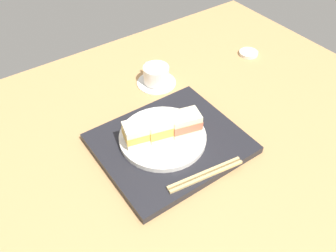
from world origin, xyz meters
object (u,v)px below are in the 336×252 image
(sandwich_plate, at_px, (163,137))
(sandwich_middle, at_px, (162,127))
(sandwich_near, at_px, (139,133))
(sandwich_far, at_px, (185,123))
(small_sauce_dish, at_px, (249,53))
(coffee_cup, at_px, (156,76))
(chopsticks_pair, at_px, (206,175))

(sandwich_plate, relative_size, sandwich_middle, 2.48)
(sandwich_near, bearing_deg, sandwich_plate, -17.26)
(sandwich_middle, height_order, sandwich_far, same)
(small_sauce_dish, bearing_deg, sandwich_far, -155.18)
(sandwich_near, bearing_deg, sandwich_far, -17.26)
(sandwich_plate, height_order, sandwich_near, sandwich_near)
(coffee_cup, xyz_separation_m, small_sauce_dish, (0.36, -0.05, -0.02))
(sandwich_far, height_order, chopsticks_pair, sandwich_far)
(sandwich_near, xyz_separation_m, chopsticks_pair, (0.07, -0.17, -0.04))
(sandwich_middle, bearing_deg, chopsticks_pair, -84.55)
(sandwich_far, distance_m, coffee_cup, 0.26)
(sandwich_near, relative_size, coffee_cup, 0.70)
(sandwich_near, relative_size, sandwich_middle, 0.98)
(sandwich_far, bearing_deg, chopsticks_pair, -106.89)
(chopsticks_pair, bearing_deg, small_sauce_dish, 35.47)
(sandwich_plate, height_order, chopsticks_pair, sandwich_plate)
(sandwich_plate, bearing_deg, chopsticks_pair, -84.55)
(sandwich_middle, distance_m, small_sauce_dish, 0.53)
(sandwich_plate, relative_size, small_sauce_dish, 3.46)
(chopsticks_pair, bearing_deg, sandwich_far, 73.11)
(sandwich_far, bearing_deg, sandwich_middle, 162.74)
(sandwich_near, distance_m, sandwich_far, 0.12)
(sandwich_far, xyz_separation_m, small_sauce_dish, (0.44, 0.20, -0.06))
(sandwich_plate, height_order, sandwich_middle, sandwich_middle)
(sandwich_plate, xyz_separation_m, coffee_cup, (0.14, 0.23, 0.00))
(sandwich_plate, relative_size, coffee_cup, 1.78)
(small_sauce_dish, bearing_deg, coffee_cup, 172.25)
(sandwich_far, relative_size, coffee_cup, 0.70)
(sandwich_near, distance_m, small_sauce_dish, 0.58)
(chopsticks_pair, xyz_separation_m, coffee_cup, (0.12, 0.39, 0.00))
(sandwich_near, relative_size, chopsticks_pair, 0.45)
(chopsticks_pair, bearing_deg, sandwich_plate, 95.45)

